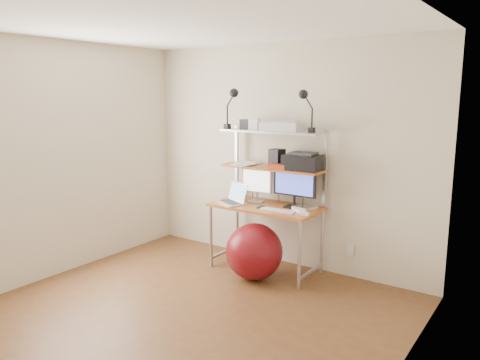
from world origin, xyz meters
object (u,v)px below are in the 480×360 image
(laptop, at_px, (234,199))
(exercise_ball, at_px, (254,252))
(monitor_silver, at_px, (257,183))
(printer, at_px, (303,162))
(monitor_black, at_px, (295,185))

(laptop, height_order, exercise_ball, laptop)
(monitor_silver, bearing_deg, printer, -3.62)
(laptop, xyz_separation_m, printer, (0.73, 0.23, 0.45))
(printer, height_order, exercise_ball, printer)
(monitor_black, bearing_deg, exercise_ball, -123.51)
(monitor_black, distance_m, laptop, 0.71)
(monitor_silver, relative_size, printer, 1.01)
(monitor_silver, relative_size, exercise_ball, 0.67)
(printer, distance_m, exercise_ball, 1.08)
(monitor_silver, distance_m, printer, 0.62)
(monitor_black, bearing_deg, printer, 18.96)
(monitor_silver, relative_size, laptop, 1.00)
(laptop, distance_m, exercise_ball, 0.65)
(monitor_silver, xyz_separation_m, monitor_black, (0.47, 0.01, 0.04))
(laptop, height_order, printer, printer)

